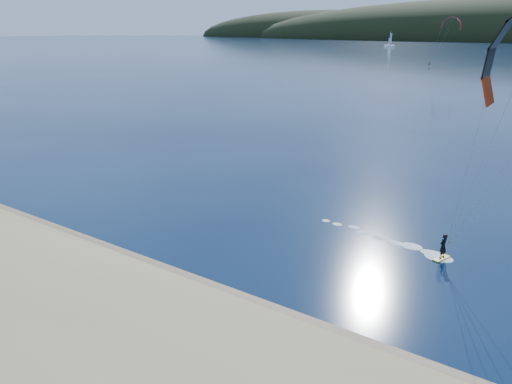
% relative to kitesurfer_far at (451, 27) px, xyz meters
% --- Properties ---
extents(ground, '(1800.00, 1800.00, 0.00)m').
position_rel_kitesurfer_far_xyz_m(ground, '(30.29, -193.07, -15.56)').
color(ground, '#071533').
rests_on(ground, ground).
extents(wet_sand, '(220.00, 2.50, 0.10)m').
position_rel_kitesurfer_far_xyz_m(wet_sand, '(30.29, -188.57, -15.51)').
color(wet_sand, '#83674C').
rests_on(wet_sand, ground).
extents(kitesurfer_far, '(12.43, 6.07, 18.04)m').
position_rel_kitesurfer_far_xyz_m(kitesurfer_far, '(0.00, 0.00, 0.00)').
color(kitesurfer_far, gold).
rests_on(kitesurfer_far, ground).
extents(sailboat, '(9.29, 5.80, 12.95)m').
position_rel_kitesurfer_far_xyz_m(sailboat, '(-97.65, 211.40, -14.61)').
color(sailboat, white).
rests_on(sailboat, ground).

